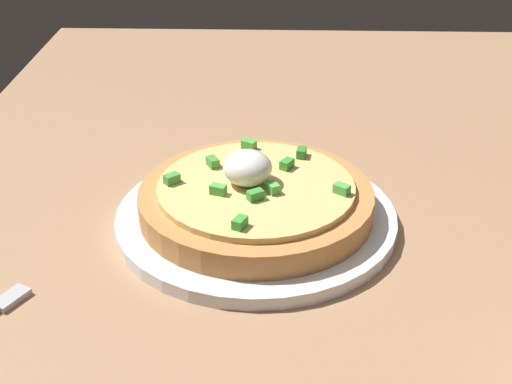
{
  "coord_description": "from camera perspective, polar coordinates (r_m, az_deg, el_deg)",
  "views": [
    {
      "loc": [
        53.73,
        -2.24,
        35.08
      ],
      "look_at": [
        1.15,
        -3.93,
        5.44
      ],
      "focal_mm": 50.23,
      "sensor_mm": 36.0,
      "label": 1
    }
  ],
  "objects": [
    {
      "name": "dining_table",
      "position": [
        0.64,
        3.58,
        -2.92
      ],
      "size": [
        112.32,
        73.09,
        2.29
      ],
      "primitive_type": "cube",
      "color": "#A37A57",
      "rests_on": "ground"
    },
    {
      "name": "plate",
      "position": [
        0.62,
        0.0,
        -2.09
      ],
      "size": [
        24.06,
        24.06,
        1.15
      ],
      "primitive_type": "cylinder",
      "color": "white",
      "rests_on": "dining_table"
    },
    {
      "name": "pizza",
      "position": [
        0.61,
        -0.03,
        -0.45
      ],
      "size": [
        19.93,
        19.93,
        5.59
      ],
      "color": "#C18144",
      "rests_on": "plate"
    }
  ]
}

